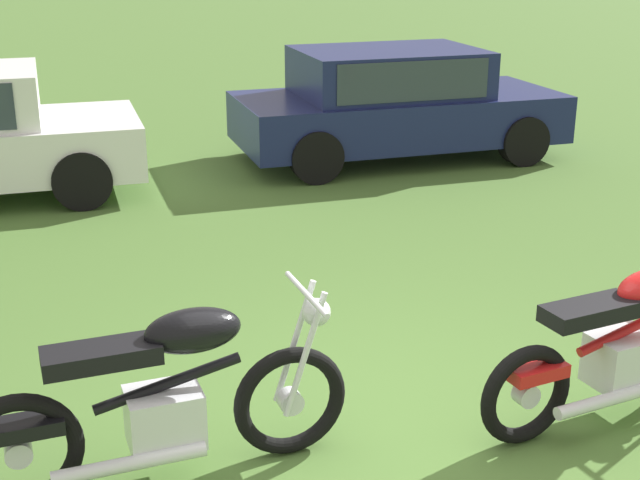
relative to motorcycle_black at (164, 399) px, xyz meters
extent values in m
plane|color=#476B2D|center=(1.36, -0.07, -0.49)|extent=(120.00, 120.00, 0.00)
torus|color=black|center=(0.71, 0.02, -0.16)|extent=(0.67, 0.10, 0.67)
torus|color=black|center=(-0.76, -0.01, -0.16)|extent=(0.67, 0.10, 0.67)
cylinder|color=silver|center=(0.71, 0.02, -0.16)|extent=(0.14, 0.10, 0.14)
cylinder|color=silver|center=(-0.76, -0.01, -0.16)|extent=(0.14, 0.10, 0.14)
cylinder|color=silver|center=(0.77, 0.11, 0.16)|extent=(0.27, 0.04, 0.72)
cylinder|color=silver|center=(0.77, -0.07, 0.16)|extent=(0.27, 0.04, 0.72)
cube|color=silver|center=(0.00, 0.00, -0.11)|extent=(0.41, 0.31, 0.32)
cylinder|color=black|center=(0.03, 0.00, 0.09)|extent=(0.81, 0.07, 0.23)
ellipsoid|color=black|center=(0.18, 0.01, 0.37)|extent=(0.52, 0.27, 0.24)
cube|color=black|center=(-0.30, 0.00, 0.31)|extent=(0.60, 0.25, 0.10)
cube|color=black|center=(-0.70, -0.01, -0.02)|extent=(0.36, 0.19, 0.08)
cylinder|color=silver|center=(0.81, 0.02, 0.49)|extent=(0.04, 0.64, 0.03)
sphere|color=silver|center=(0.87, 0.02, 0.37)|extent=(0.16, 0.16, 0.16)
cylinder|color=silver|center=(-0.22, -0.16, -0.25)|extent=(0.80, 0.09, 0.08)
torus|color=black|center=(2.04, -0.34, -0.18)|extent=(0.63, 0.15, 0.62)
cylinder|color=silver|center=(2.04, -0.34, -0.18)|extent=(0.15, 0.11, 0.14)
cube|color=silver|center=(2.76, -0.26, -0.11)|extent=(0.43, 0.34, 0.32)
cylinder|color=red|center=(2.79, -0.26, 0.09)|extent=(0.77, 0.14, 0.22)
cube|color=black|center=(2.46, -0.29, 0.27)|extent=(0.62, 0.30, 0.10)
cube|color=red|center=(2.10, -0.33, -0.04)|extent=(0.38, 0.22, 0.08)
cylinder|color=silver|center=(2.56, -0.44, -0.25)|extent=(0.80, 0.16, 0.08)
cylinder|color=black|center=(0.12, 6.91, -0.17)|extent=(0.65, 0.25, 0.64)
cylinder|color=black|center=(0.05, 5.25, -0.17)|extent=(0.65, 0.25, 0.64)
cube|color=#161E4C|center=(4.17, 6.17, 0.06)|extent=(4.23, 1.95, 0.60)
cube|color=#161E4C|center=(4.02, 6.18, 0.64)|extent=(2.35, 1.71, 0.60)
cube|color=#2D3842|center=(4.02, 6.18, 0.66)|extent=(2.01, 1.73, 0.48)
cylinder|color=black|center=(5.59, 6.97, -0.17)|extent=(0.65, 0.24, 0.64)
cylinder|color=black|center=(5.53, 5.28, -0.17)|extent=(0.65, 0.24, 0.64)
cylinder|color=black|center=(2.82, 7.06, -0.17)|extent=(0.65, 0.24, 0.64)
cylinder|color=black|center=(2.76, 5.37, -0.17)|extent=(0.65, 0.24, 0.64)
camera|label=1|loc=(-0.61, -4.19, 2.37)|focal=49.38mm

